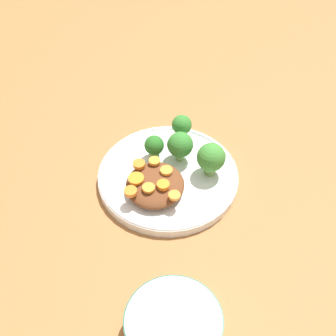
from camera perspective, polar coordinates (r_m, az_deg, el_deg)
ground_plane at (r=0.81m, az=-0.00°, el=-1.47°), size 4.00×4.00×0.00m
plate at (r=0.80m, az=-0.00°, el=-0.98°), size 0.24×0.24×0.02m
dip_bowl at (r=0.63m, az=0.66°, el=-18.77°), size 0.13×0.13×0.05m
stew_mound at (r=0.76m, az=-1.59°, el=-2.07°), size 0.10×0.10×0.03m
broccoli_floret_0 at (r=0.79m, az=1.51°, el=2.81°), size 0.04×0.04×0.06m
broccoli_floret_1 at (r=0.83m, az=1.69°, el=5.15°), size 0.04×0.04×0.05m
broccoli_floret_2 at (r=0.77m, az=5.27°, el=1.21°), size 0.05×0.05×0.06m
broccoli_floret_3 at (r=0.80m, az=-1.70°, el=2.66°), size 0.03×0.03×0.05m
carrot_slice_0 at (r=0.76m, az=-0.14°, el=-0.32°), size 0.02×0.02×0.01m
carrot_slice_1 at (r=0.77m, az=-3.57°, el=0.47°), size 0.02×0.02×0.01m
carrot_slice_2 at (r=0.74m, az=-0.44°, el=-2.10°), size 0.02×0.02×0.01m
carrot_slice_3 at (r=0.74m, az=-2.38°, el=-2.44°), size 0.02×0.02×0.00m
carrot_slice_4 at (r=0.73m, az=0.78°, el=-3.37°), size 0.02×0.02×0.01m
carrot_slice_5 at (r=0.77m, az=-1.71°, el=0.64°), size 0.02×0.02×0.01m
carrot_slice_6 at (r=0.75m, az=-3.92°, el=-1.29°), size 0.03×0.03×0.00m
carrot_slice_7 at (r=0.73m, az=-4.59°, el=-2.87°), size 0.02×0.02×0.01m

